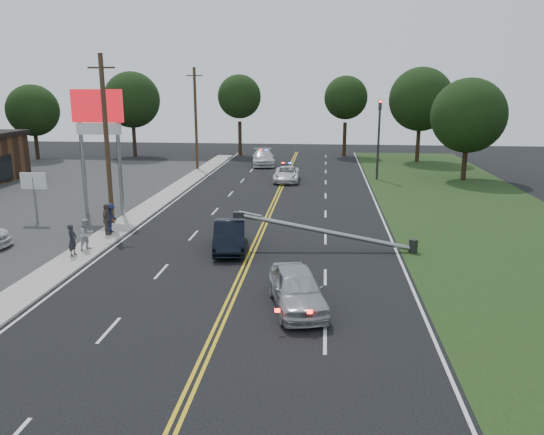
# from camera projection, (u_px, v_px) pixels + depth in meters

# --- Properties ---
(ground) EXTENTS (120.00, 120.00, 0.00)m
(ground) POSITION_uv_depth(u_px,v_px,m) (226.00, 311.00, 19.77)
(ground) COLOR black
(ground) RESTS_ON ground
(sidewalk) EXTENTS (1.80, 70.00, 0.12)m
(sidewalk) POSITION_uv_depth(u_px,v_px,m) (113.00, 232.00, 30.22)
(sidewalk) COLOR #AAA599
(sidewalk) RESTS_ON ground
(grass_verge) EXTENTS (12.00, 80.00, 0.01)m
(grass_verge) POSITION_uv_depth(u_px,v_px,m) (510.00, 244.00, 28.14)
(grass_verge) COLOR #1C3314
(grass_verge) RESTS_ON ground
(centerline_yellow) EXTENTS (0.36, 80.00, 0.00)m
(centerline_yellow) POSITION_uv_depth(u_px,v_px,m) (259.00, 237.00, 29.43)
(centerline_yellow) COLOR gold
(centerline_yellow) RESTS_ON ground
(pylon_sign) EXTENTS (3.20, 0.35, 8.00)m
(pylon_sign) POSITION_uv_depth(u_px,v_px,m) (98.00, 122.00, 32.87)
(pylon_sign) COLOR gray
(pylon_sign) RESTS_ON ground
(small_sign) EXTENTS (1.60, 0.14, 3.10)m
(small_sign) POSITION_uv_depth(u_px,v_px,m) (34.00, 185.00, 32.15)
(small_sign) COLOR gray
(small_sign) RESTS_ON ground
(traffic_signal) EXTENTS (0.28, 0.41, 7.05)m
(traffic_signal) POSITION_uv_depth(u_px,v_px,m) (379.00, 132.00, 46.95)
(traffic_signal) COLOR #2D2D30
(traffic_signal) RESTS_ON ground
(fallen_streetlight) EXTENTS (9.36, 0.44, 1.91)m
(fallen_streetlight) POSITION_uv_depth(u_px,v_px,m) (335.00, 233.00, 26.88)
(fallen_streetlight) COLOR #2D2D30
(fallen_streetlight) RESTS_ON ground
(utility_pole_mid) EXTENTS (1.60, 0.28, 10.00)m
(utility_pole_mid) POSITION_uv_depth(u_px,v_px,m) (107.00, 140.00, 31.03)
(utility_pole_mid) COLOR #382619
(utility_pole_mid) RESTS_ON ground
(utility_pole_far) EXTENTS (1.60, 0.28, 10.00)m
(utility_pole_far) POSITION_uv_depth(u_px,v_px,m) (196.00, 119.00, 52.28)
(utility_pole_far) COLOR #382619
(utility_pole_far) RESTS_ON ground
(tree_4) EXTENTS (5.78, 5.78, 8.44)m
(tree_4) POSITION_uv_depth(u_px,v_px,m) (33.00, 111.00, 59.90)
(tree_4) COLOR black
(tree_4) RESTS_ON ground
(tree_5) EXTENTS (6.53, 6.53, 9.93)m
(tree_5) POSITION_uv_depth(u_px,v_px,m) (132.00, 100.00, 62.15)
(tree_5) COLOR black
(tree_5) RESTS_ON ground
(tree_6) EXTENTS (5.18, 5.18, 9.61)m
(tree_6) POSITION_uv_depth(u_px,v_px,m) (239.00, 97.00, 63.26)
(tree_6) COLOR black
(tree_6) RESTS_ON ground
(tree_7) EXTENTS (5.12, 5.12, 9.46)m
(tree_7) POSITION_uv_depth(u_px,v_px,m) (346.00, 98.00, 62.66)
(tree_7) COLOR black
(tree_7) RESTS_ON ground
(tree_8) EXTENTS (6.91, 6.91, 10.28)m
(tree_8) POSITION_uv_depth(u_px,v_px,m) (421.00, 99.00, 57.80)
(tree_8) COLOR black
(tree_8) RESTS_ON ground
(tree_9) EXTENTS (6.48, 6.48, 8.95)m
(tree_9) POSITION_uv_depth(u_px,v_px,m) (469.00, 116.00, 46.25)
(tree_9) COLOR black
(tree_9) RESTS_ON ground
(crashed_sedan) EXTENTS (2.21, 4.63, 1.47)m
(crashed_sedan) POSITION_uv_depth(u_px,v_px,m) (229.00, 236.00, 27.07)
(crashed_sedan) COLOR black
(crashed_sedan) RESTS_ON ground
(waiting_sedan) EXTENTS (2.80, 4.77, 1.52)m
(waiting_sedan) POSITION_uv_depth(u_px,v_px,m) (297.00, 289.00, 19.90)
(waiting_sedan) COLOR #AFB1B7
(waiting_sedan) RESTS_ON ground
(emergency_a) EXTENTS (2.23, 4.71, 1.30)m
(emergency_a) POSITION_uv_depth(u_px,v_px,m) (287.00, 174.00, 46.73)
(emergency_a) COLOR white
(emergency_a) RESTS_ON ground
(emergency_b) EXTENTS (3.03, 5.86, 1.62)m
(emergency_b) POSITION_uv_depth(u_px,v_px,m) (263.00, 158.00, 56.32)
(emergency_b) COLOR silver
(emergency_b) RESTS_ON ground
(bystander_a) EXTENTS (0.40, 0.58, 1.55)m
(bystander_a) POSITION_uv_depth(u_px,v_px,m) (72.00, 240.00, 25.74)
(bystander_a) COLOR #222228
(bystander_a) RESTS_ON sidewalk
(bystander_b) EXTENTS (0.90, 0.97, 1.60)m
(bystander_b) POSITION_uv_depth(u_px,v_px,m) (87.00, 234.00, 26.68)
(bystander_b) COLOR #AFAEB3
(bystander_b) RESTS_ON sidewalk
(bystander_c) EXTENTS (0.79, 1.17, 1.69)m
(bystander_c) POSITION_uv_depth(u_px,v_px,m) (110.00, 218.00, 29.79)
(bystander_c) COLOR #1B2044
(bystander_c) RESTS_ON sidewalk
(bystander_d) EXTENTS (0.56, 1.08, 1.75)m
(bystander_d) POSITION_uv_depth(u_px,v_px,m) (107.00, 219.00, 29.35)
(bystander_d) COLOR #5E524B
(bystander_d) RESTS_ON sidewalk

